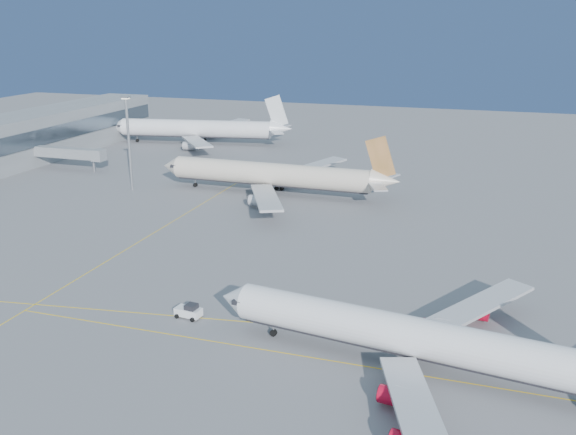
# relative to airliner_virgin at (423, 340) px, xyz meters

# --- Properties ---
(ground) EXTENTS (500.00, 500.00, 0.00)m
(ground) POSITION_rel_airliner_virgin_xyz_m (-21.47, 12.73, -4.47)
(ground) COLOR slate
(ground) RESTS_ON ground
(terminal) EXTENTS (18.40, 110.00, 15.00)m
(terminal) POSITION_rel_airliner_virgin_xyz_m (-136.40, 97.73, 3.04)
(terminal) COLOR gray
(terminal) RESTS_ON ground
(jet_bridge) EXTENTS (23.60, 3.60, 6.90)m
(jet_bridge) POSITION_rel_airliner_virgin_xyz_m (-114.58, 84.73, 0.70)
(jet_bridge) COLOR gray
(jet_bridge) RESTS_ON ground
(taxiway_lines) EXTENTS (118.86, 140.00, 0.02)m
(taxiway_lines) POSITION_rel_airliner_virgin_xyz_m (-36.18, 19.07, -4.46)
(taxiway_lines) COLOR yellow
(taxiway_lines) RESTS_ON ground
(airliner_virgin) EXTENTS (60.03, 53.49, 14.82)m
(airliner_virgin) POSITION_rel_airliner_virgin_xyz_m (0.00, 0.00, 0.00)
(airliner_virgin) COLOR white
(airliner_virgin) RESTS_ON ground
(airliner_etihad) EXTENTS (65.15, 60.35, 17.04)m
(airliner_etihad) POSITION_rel_airliner_virgin_xyz_m (-47.20, 77.40, 0.72)
(airliner_etihad) COLOR beige
(airliner_etihad) RESTS_ON ground
(airliner_third) EXTENTS (68.19, 62.16, 18.35)m
(airliner_third) POSITION_rel_airliner_virgin_xyz_m (-96.92, 135.95, 1.08)
(airliner_third) COLOR white
(airliner_third) RESTS_ON ground
(pushback_tug) EXTENTS (4.25, 2.88, 2.27)m
(pushback_tug) POSITION_rel_airliner_virgin_xyz_m (-35.80, 4.63, -3.42)
(pushback_tug) COLOR white
(pushback_tug) RESTS_ON ground
(light_mast) EXTENTS (2.16, 2.16, 24.97)m
(light_mast) POSITION_rel_airliner_virgin_xyz_m (-85.22, 69.55, 10.27)
(light_mast) COLOR gray
(light_mast) RESTS_ON ground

